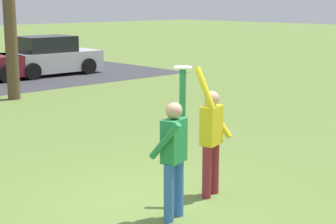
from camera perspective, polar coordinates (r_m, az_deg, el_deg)
name	(u,v)px	position (r m, az deg, el deg)	size (l,w,h in m)	color
ground_plane	(153,204)	(8.17, -1.56, -9.72)	(120.00, 120.00, 0.00)	olive
person_catcher	(174,150)	(7.35, 0.62, -4.08)	(0.57, 0.48, 2.08)	#3366B7
person_defender	(211,134)	(8.27, 4.58, -2.35)	(0.61, 0.53, 2.04)	maroon
frisbee_disc	(183,67)	(7.33, 1.57, 4.72)	(0.25, 0.25, 0.02)	white
parked_car_silver	(49,57)	(22.80, -12.44, 5.67)	(4.15, 2.14, 1.59)	#BCBCC1
field_cone_orange	(180,138)	(11.37, 1.27, -2.71)	(0.26, 0.26, 0.32)	orange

